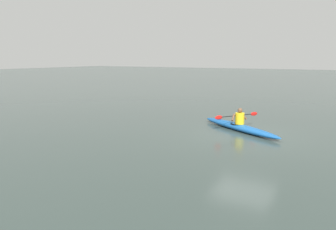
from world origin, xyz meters
name	(u,v)px	position (x,y,z in m)	size (l,w,h in m)	color
ground_plane	(245,135)	(0.00, 0.00, 0.00)	(160.00, 160.00, 0.00)	#384742
kayak	(239,127)	(0.53, -0.80, 0.15)	(4.42, 3.01, 0.30)	#1959A5
kayaker	(239,117)	(0.52, -0.79, 0.59)	(1.27, 2.04, 0.71)	yellow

